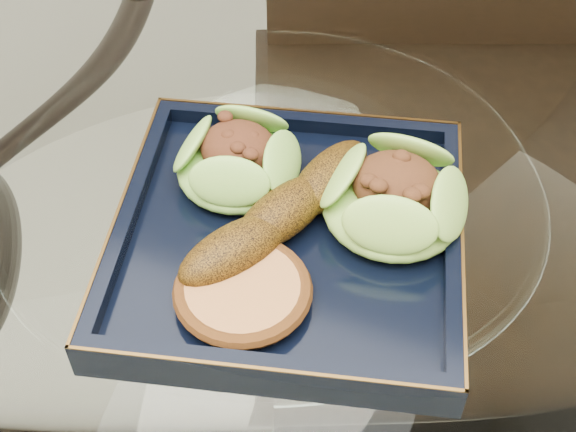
% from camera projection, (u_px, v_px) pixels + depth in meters
% --- Properties ---
extents(dining_table, '(1.13, 1.13, 0.77)m').
position_uv_depth(dining_table, '(274.00, 341.00, 0.78)').
color(dining_table, white).
rests_on(dining_table, ground).
extents(dining_chair, '(0.58, 0.58, 1.02)m').
position_uv_depth(dining_chair, '(444.00, 179.00, 0.97)').
color(dining_chair, black).
rests_on(dining_chair, ground).
extents(navy_plate, '(0.33, 0.33, 0.02)m').
position_uv_depth(navy_plate, '(288.00, 242.00, 0.64)').
color(navy_plate, black).
rests_on(navy_plate, dining_table).
extents(lettuce_wrap_left, '(0.12, 0.12, 0.04)m').
position_uv_depth(lettuce_wrap_left, '(238.00, 163.00, 0.66)').
color(lettuce_wrap_left, '#5AA530').
rests_on(lettuce_wrap_left, navy_plate).
extents(lettuce_wrap_right, '(0.14, 0.14, 0.04)m').
position_uv_depth(lettuce_wrap_right, '(394.00, 201.00, 0.63)').
color(lettuce_wrap_right, '#6FB033').
rests_on(lettuce_wrap_right, navy_plate).
extents(roasted_plantain, '(0.11, 0.19, 0.04)m').
position_uv_depth(roasted_plantain, '(283.00, 212.00, 0.62)').
color(roasted_plantain, '#563509').
rests_on(roasted_plantain, navy_plate).
extents(crumb_patty, '(0.12, 0.12, 0.02)m').
position_uv_depth(crumb_patty, '(243.00, 292.00, 0.58)').
color(crumb_patty, '#CC8244').
rests_on(crumb_patty, navy_plate).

